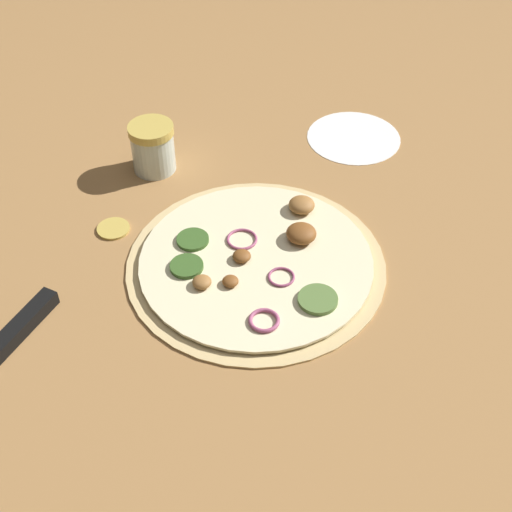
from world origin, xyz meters
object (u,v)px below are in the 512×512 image
pizza (257,261)px  knife (0,350)px  loose_cap (113,228)px  spice_jar (153,147)px

pizza → knife: size_ratio=1.24×
knife → loose_cap: 0.23m
pizza → loose_cap: (0.06, 0.19, -0.00)m
pizza → loose_cap: 0.20m
pizza → spice_jar: spice_jar is taller
spice_jar → loose_cap: spice_jar is taller
knife → loose_cap: size_ratio=6.02×
knife → spice_jar: size_ratio=3.61×
loose_cap → spice_jar: bearing=-16.5°
pizza → spice_jar: bearing=37.3°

